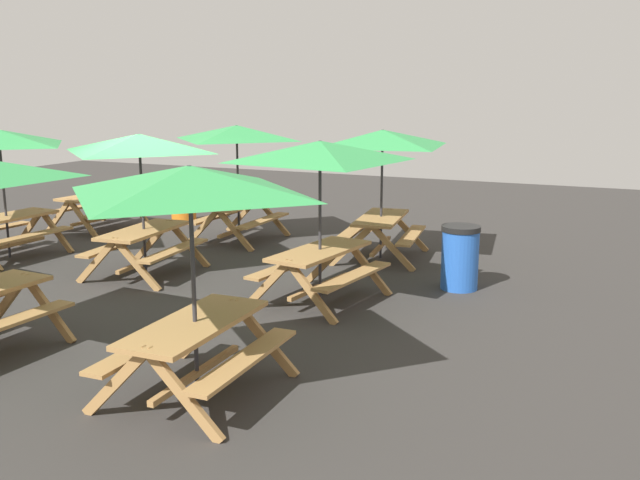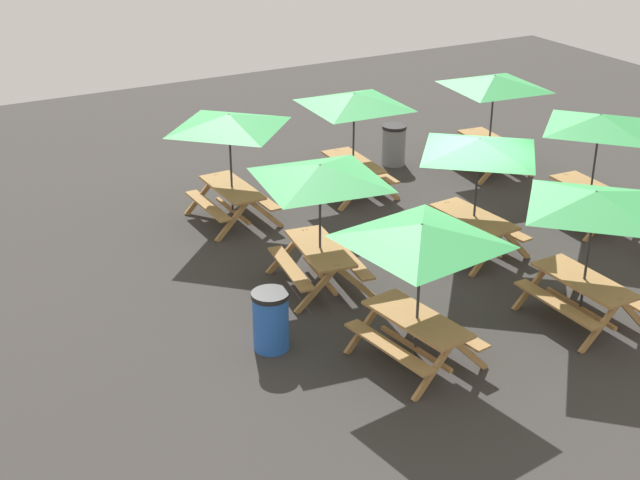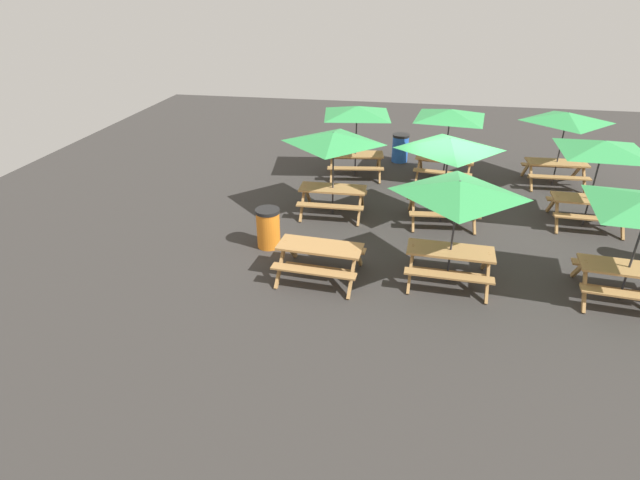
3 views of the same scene
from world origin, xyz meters
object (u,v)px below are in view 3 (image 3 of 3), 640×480
object	(u,v)px
picnic_table_0	(450,119)
picnic_table_5	(357,116)
picnic_table_1	(320,254)
picnic_table_8	(333,144)
picnic_table_2	(566,123)
trash_bin_orange	(268,228)
picnic_table_4	(602,153)
picnic_table_3	(449,150)
picnic_table_6	(458,196)
trash_bin_blue	(400,148)

from	to	relation	value
picnic_table_0	picnic_table_5	xyz separation A→B (m)	(-2.86, -0.09, 0.00)
picnic_table_5	picnic_table_1	bearing A→B (deg)	-98.05
picnic_table_8	picnic_table_5	bearing A→B (deg)	84.32
picnic_table_2	trash_bin_orange	size ratio (longest dim) A/B	2.38
picnic_table_2	picnic_table_8	size ratio (longest dim) A/B	1.00
picnic_table_0	trash_bin_orange	size ratio (longest dim) A/B	2.86
picnic_table_2	picnic_table_4	world-z (taller)	same
picnic_table_1	picnic_table_8	xyz separation A→B (m)	(-0.24, 3.36, 1.43)
trash_bin_orange	picnic_table_0	bearing A→B (deg)	50.94
picnic_table_3	picnic_table_6	size ratio (longest dim) A/B	1.00
picnic_table_8	trash_bin_blue	size ratio (longest dim) A/B	2.38
picnic_table_1	picnic_table_5	world-z (taller)	picnic_table_5
picnic_table_0	picnic_table_8	distance (m)	4.48
picnic_table_5	trash_bin_orange	bearing A→B (deg)	-113.64
trash_bin_blue	picnic_table_0	bearing A→B (deg)	-48.91
picnic_table_1	trash_bin_blue	xyz separation A→B (m)	(1.43, 8.23, -0.07)
picnic_table_5	picnic_table_8	size ratio (longest dim) A/B	1.20
picnic_table_8	picnic_table_2	bearing A→B (deg)	26.58
picnic_table_8	picnic_table_1	bearing A→B (deg)	-86.61
picnic_table_0	trash_bin_orange	bearing A→B (deg)	-121.09
picnic_table_5	picnic_table_8	world-z (taller)	same
picnic_table_4	trash_bin_orange	distance (m)	8.46
picnic_table_2	trash_bin_orange	bearing A→B (deg)	-145.87
picnic_table_8	trash_bin_orange	distance (m)	2.92
trash_bin_orange	picnic_table_5	bearing A→B (deg)	74.15
trash_bin_orange	trash_bin_blue	bearing A→B (deg)	67.62
picnic_table_3	picnic_table_0	bearing A→B (deg)	81.89
picnic_table_3	picnic_table_4	xyz separation A→B (m)	(3.73, 0.45, 0.00)
picnic_table_1	picnic_table_3	bearing A→B (deg)	55.35
picnic_table_0	picnic_table_8	world-z (taller)	same
picnic_table_6	picnic_table_5	bearing A→B (deg)	116.92
picnic_table_0	trash_bin_orange	xyz separation A→B (m)	(-4.37, -5.38, -1.49)
picnic_table_1	picnic_table_3	size ratio (longest dim) A/B	0.81
picnic_table_4	picnic_table_3	bearing A→B (deg)	-170.25
picnic_table_0	picnic_table_6	xyz separation A→B (m)	(-0.16, -6.25, 0.00)
picnic_table_1	trash_bin_blue	bearing A→B (deg)	84.64
trash_bin_orange	picnic_table_1	bearing A→B (deg)	-38.45
picnic_table_3	trash_bin_blue	world-z (taller)	picnic_table_3
picnic_table_6	picnic_table_4	bearing A→B (deg)	46.33
picnic_table_6	trash_bin_blue	bearing A→B (deg)	102.52
picnic_table_0	picnic_table_5	size ratio (longest dim) A/B	1.00
picnic_table_8	trash_bin_orange	size ratio (longest dim) A/B	2.38
picnic_table_1	picnic_table_6	world-z (taller)	picnic_table_6
picnic_table_5	trash_bin_blue	world-z (taller)	picnic_table_5
picnic_table_1	picnic_table_4	size ratio (longest dim) A/B	0.67
picnic_table_0	picnic_table_3	distance (m)	3.24
trash_bin_blue	picnic_table_8	bearing A→B (deg)	-108.97
picnic_table_0	picnic_table_8	xyz separation A→B (m)	(-3.13, -3.19, 0.00)
picnic_table_5	trash_bin_orange	size ratio (longest dim) A/B	2.86
picnic_table_1	picnic_table_6	bearing A→B (deg)	10.92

